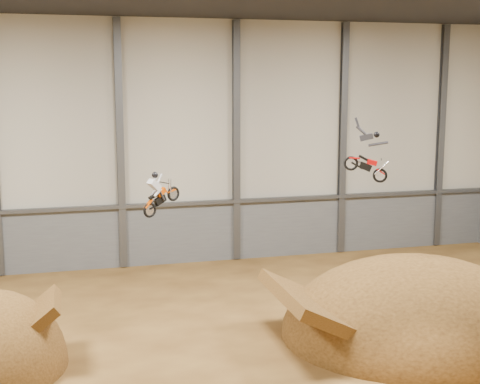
% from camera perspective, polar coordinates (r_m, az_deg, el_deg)
% --- Properties ---
extents(floor, '(40.00, 40.00, 0.00)m').
position_cam_1_polar(floor, '(25.82, 0.76, -14.68)').
color(floor, '#523416').
rests_on(floor, ground).
extents(back_wall, '(40.00, 0.10, 14.00)m').
position_cam_1_polar(back_wall, '(38.37, -5.24, 4.14)').
color(back_wall, beige).
rests_on(back_wall, ground).
extents(lower_band_back, '(39.80, 0.18, 3.50)m').
position_cam_1_polar(lower_band_back, '(39.12, -5.10, -3.55)').
color(lower_band_back, slate).
rests_on(lower_band_back, ground).
extents(steel_rail, '(39.80, 0.35, 0.20)m').
position_cam_1_polar(steel_rail, '(38.61, -5.10, -1.00)').
color(steel_rail, '#47494F').
rests_on(steel_rail, lower_band_back).
extents(steel_column_2, '(0.40, 0.36, 13.90)m').
position_cam_1_polar(steel_column_2, '(37.77, -10.19, 3.94)').
color(steel_column_2, '#47494F').
rests_on(steel_column_2, ground).
extents(steel_column_3, '(0.40, 0.36, 13.90)m').
position_cam_1_polar(steel_column_3, '(38.87, -0.33, 4.24)').
color(steel_column_3, '#47494F').
rests_on(steel_column_3, ground).
extents(steel_column_4, '(0.40, 0.36, 13.90)m').
position_cam_1_polar(steel_column_4, '(41.04, 8.75, 4.42)').
color(steel_column_4, '#47494F').
rests_on(steel_column_4, ground).
extents(steel_column_5, '(0.40, 0.36, 13.90)m').
position_cam_1_polar(steel_column_5, '(44.12, 16.74, 4.47)').
color(steel_column_5, '#47494F').
rests_on(steel_column_5, ground).
extents(landing_ramp, '(11.29, 9.98, 6.51)m').
position_cam_1_polar(landing_ramp, '(29.78, 14.55, -11.61)').
color(landing_ramp, '#412810').
rests_on(landing_ramp, ground).
extents(fmx_rider_a, '(2.53, 1.88, 2.39)m').
position_cam_1_polar(fmx_rider_a, '(27.81, -6.52, 0.41)').
color(fmx_rider_a, '#CA4400').
extents(fmx_rider_b, '(3.03, 1.96, 2.84)m').
position_cam_1_polar(fmx_rider_b, '(27.43, 10.48, 3.52)').
color(fmx_rider_b, red).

